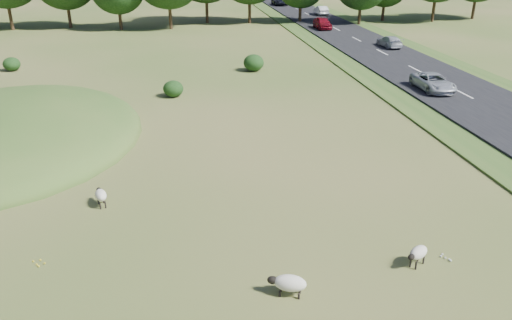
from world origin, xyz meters
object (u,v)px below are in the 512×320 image
Objects in this scene: sheep_3 at (289,283)px; car_1 at (390,41)px; sheep_2 at (418,253)px; car_0 at (433,82)px; sheep_1 at (101,195)px; car_4 at (322,23)px; car_5 at (321,10)px; car_3 at (280,1)px.

car_1 is at bearing -97.18° from sheep_3.
car_0 is at bearing -151.83° from sheep_2.
sheep_3 is (6.93, -7.36, -0.06)m from sheep_1.
sheep_1 is 10.11m from sheep_3.
sheep_1 is 0.82× the size of sheep_3.
sheep_2 is 53.80m from car_4.
car_4 reaches higher than sheep_2.
sheep_2 is at bearing -102.32° from car_4.
sheep_3 is at bearing -23.46° from sheep_2.
car_5 is at bearing -90.00° from car_1.
sheep_3 is 44.64m from car_1.
car_1 is (20.24, 39.79, 0.37)m from sheep_3.
sheep_2 is at bearing -135.14° from sheep_1.
sheep_1 is 0.27× the size of car_5.
sheep_1 is 42.30m from car_1.
car_3 reaches higher than car_0.
car_0 is 17.90m from car_1.
sheep_1 is 51.67m from car_4.
sheep_2 is 0.21× the size of car_3.
car_5 is (3.80, 14.04, -0.06)m from car_4.
car_1 is 0.94× the size of car_4.
car_3 is at bearing -33.88° from sheep_1.
car_3 reaches higher than sheep_1.
sheep_3 is at bearing -126.41° from car_0.
car_3 reaches higher than sheep_2.
car_3 reaches higher than sheep_3.
car_4 is at bearing 74.86° from car_5.
sheep_1 is at bearing -26.98° from sheep_3.
sheep_2 is 0.24× the size of car_4.
car_1 is 0.99× the size of car_5.
car_3 is 1.16× the size of car_4.
car_5 is at bearing 85.19° from car_0.
car_4 is (-3.80, 13.66, 0.15)m from car_1.
car_4 is (0.00, -28.85, 0.04)m from car_3.
car_1 is at bearing 90.00° from car_5.
car_5 is at bearing -136.54° from sheep_2.
car_0 is 45.36m from car_5.
car_4 is at bearing -43.45° from sheep_1.
car_0 reaches higher than car_1.
car_1 is 42.68m from car_3.
car_5 reaches higher than car_1.
sheep_1 is 1.05× the size of sheep_2.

